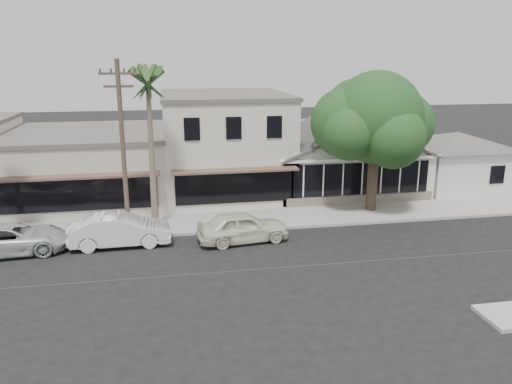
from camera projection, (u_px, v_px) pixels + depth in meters
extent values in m
plane|color=black|center=(326.00, 264.00, 22.56)|extent=(140.00, 140.00, 0.00)
cube|color=#9E9991|center=(149.00, 225.00, 27.55)|extent=(90.00, 3.50, 0.15)
cube|color=silver|center=(340.00, 169.00, 34.89)|extent=(10.00, 8.00, 3.00)
cube|color=black|center=(362.00, 179.00, 30.97)|extent=(8.80, 0.10, 2.00)
cube|color=#60564C|center=(361.00, 200.00, 31.35)|extent=(9.60, 0.18, 0.70)
cube|color=silver|center=(455.00, 167.00, 35.37)|extent=(6.00, 6.00, 3.00)
cube|color=silver|center=(224.00, 145.00, 33.99)|extent=(8.00, 10.00, 6.50)
cube|color=#B2B0A0|center=(88.00, 167.00, 32.73)|extent=(10.00, 10.00, 4.20)
cylinder|color=brown|center=(123.00, 152.00, 24.75)|extent=(0.24, 0.24, 9.00)
cube|color=brown|center=(118.00, 74.00, 23.75)|extent=(1.80, 0.12, 0.12)
cube|color=brown|center=(119.00, 86.00, 23.90)|extent=(1.40, 0.12, 0.12)
imported|color=silver|center=(243.00, 227.00, 25.14)|extent=(4.79, 2.41, 1.57)
imported|color=white|center=(120.00, 230.00, 24.60)|extent=(4.94, 1.83, 1.61)
imported|color=#B2C0B9|center=(12.00, 239.00, 23.66)|extent=(5.41, 2.91, 1.45)
cylinder|color=#4E3E2F|center=(372.00, 185.00, 29.79)|extent=(0.62, 0.62, 3.31)
sphere|color=#193B18|center=(376.00, 118.00, 28.73)|extent=(5.37, 5.37, 5.37)
sphere|color=#193B18|center=(401.00, 124.00, 29.78)|extent=(3.93, 3.93, 3.93)
sphere|color=#193B18|center=(346.00, 123.00, 28.92)|extent=(4.13, 4.13, 4.13)
sphere|color=#193B18|center=(394.00, 138.00, 27.58)|extent=(3.51, 3.51, 3.51)
sphere|color=#193B18|center=(356.00, 109.00, 30.11)|extent=(3.72, 3.72, 3.72)
sphere|color=#193B18|center=(387.00, 102.00, 30.13)|extent=(3.31, 3.31, 3.31)
sphere|color=#193B18|center=(350.00, 133.00, 27.81)|extent=(3.10, 3.10, 3.10)
cone|color=#726651|center=(152.00, 161.00, 26.08)|extent=(0.40, 0.40, 7.64)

